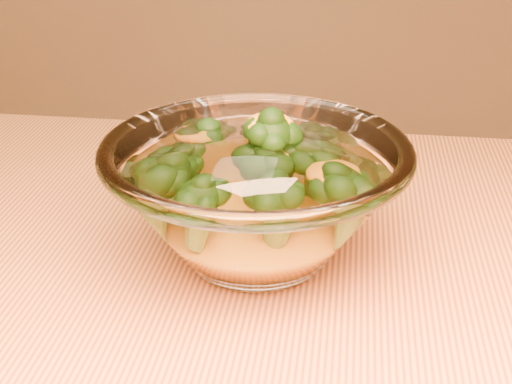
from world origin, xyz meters
TOP-DOWN VIEW (x-y plane):
  - glass_bowl at (0.01, 0.10)m, footprint 0.24×0.24m
  - cheese_sauce at (0.01, 0.10)m, footprint 0.12×0.12m
  - broccoli_heap at (0.00, 0.11)m, footprint 0.16×0.15m

SIDE VIEW (x-z plane):
  - cheese_sauce at x=0.01m, z-range 0.77..0.80m
  - glass_bowl at x=0.01m, z-range 0.75..0.86m
  - broccoli_heap at x=0.00m, z-range 0.78..0.86m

